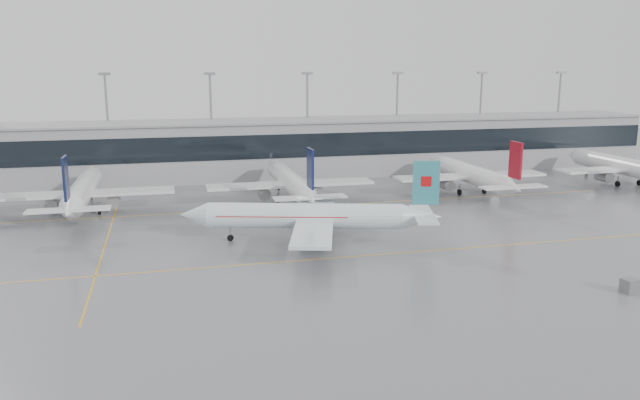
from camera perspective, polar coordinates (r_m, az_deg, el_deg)
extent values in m
plane|color=slate|center=(80.05, 2.09, -5.26)|extent=(320.00, 320.00, 0.00)
cube|color=gold|center=(80.05, 2.09, -5.26)|extent=(120.00, 0.25, 0.01)
cube|color=gold|center=(108.20, -2.31, -0.64)|extent=(120.00, 0.25, 0.01)
cube|color=gold|center=(91.94, -18.97, -3.62)|extent=(0.25, 60.00, 0.01)
cube|color=gray|center=(138.18, -5.05, 4.65)|extent=(180.00, 15.00, 12.00)
cube|color=black|center=(130.60, -4.54, 4.89)|extent=(180.00, 0.20, 5.00)
cube|color=gray|center=(137.51, -5.10, 7.21)|extent=(182.00, 16.00, 0.40)
cylinder|color=gray|center=(142.41, -18.79, 6.30)|extent=(0.50, 0.50, 22.00)
cube|color=gray|center=(141.83, -19.11, 10.84)|extent=(2.40, 1.00, 0.60)
cylinder|color=gray|center=(142.31, -9.88, 6.76)|extent=(0.50, 0.50, 22.00)
cube|color=gray|center=(141.72, -10.05, 11.31)|extent=(2.40, 1.00, 0.60)
cylinder|color=gray|center=(145.57, -1.15, 7.05)|extent=(0.50, 0.50, 22.00)
cube|color=gray|center=(145.00, -1.17, 11.51)|extent=(2.40, 1.00, 0.60)
cylinder|color=gray|center=(151.97, 7.02, 7.18)|extent=(0.50, 0.50, 22.00)
cube|color=gray|center=(151.43, 7.14, 11.45)|extent=(2.40, 1.00, 0.60)
cylinder|color=gray|center=(161.15, 14.41, 7.17)|extent=(0.50, 0.50, 22.00)
cube|color=gray|center=(160.64, 14.62, 11.19)|extent=(2.40, 1.00, 0.60)
cylinder|color=gray|center=(172.67, 20.90, 7.07)|extent=(0.50, 0.50, 22.00)
cube|color=gray|center=(172.19, 21.19, 10.81)|extent=(2.40, 1.00, 0.60)
cylinder|color=white|center=(86.06, -1.44, -1.45)|extent=(26.67, 10.73, 3.51)
cone|color=white|center=(88.29, -11.45, -1.34)|extent=(4.81, 4.47, 3.51)
cone|color=white|center=(86.64, 9.30, -1.51)|extent=(6.35, 4.91, 3.51)
cube|color=white|center=(86.08, -0.44, -1.71)|extent=(12.78, 29.23, 0.45)
cube|color=white|center=(86.59, 9.44, -1.32)|extent=(5.76, 11.48, 0.25)
cube|color=teal|center=(85.70, 9.68, 1.57)|extent=(3.56, 1.33, 5.98)
cylinder|color=gray|center=(81.85, -0.93, -3.54)|extent=(4.04, 3.01, 2.10)
cylinder|color=gray|center=(91.11, -0.63, -1.90)|extent=(4.04, 3.01, 2.10)
cylinder|color=gray|center=(87.89, -8.21, -2.97)|extent=(0.20, 0.20, 1.51)
cylinder|color=black|center=(88.09, -8.19, -3.44)|extent=(0.95, 0.54, 0.90)
cylinder|color=gray|center=(84.04, 0.17, -3.48)|extent=(0.24, 0.24, 1.51)
cylinder|color=black|center=(84.25, 0.17, -3.97)|extent=(1.18, 0.74, 1.10)
cylinder|color=gray|center=(89.06, 0.27, -2.57)|extent=(0.24, 0.24, 1.51)
cylinder|color=black|center=(89.25, 0.27, -3.04)|extent=(1.18, 0.74, 1.10)
cube|color=#B70F0F|center=(85.67, 9.68, 1.71)|extent=(1.47, 0.82, 1.40)
cube|color=#B70F0F|center=(86.24, -3.43, -1.30)|extent=(18.28, 8.36, 0.12)
cylinder|color=white|center=(111.04, -20.86, 0.90)|extent=(3.59, 27.36, 3.59)
cone|color=white|center=(126.39, -20.07, 2.24)|extent=(3.59, 4.00, 3.59)
cone|color=white|center=(95.03, -21.96, -0.98)|extent=(3.59, 5.60, 3.59)
cube|color=white|center=(109.65, -20.93, 0.55)|extent=(29.64, 5.00, 0.45)
cube|color=white|center=(94.78, -21.99, -0.83)|extent=(11.40, 2.80, 0.25)
cube|color=#10173B|center=(93.73, -22.23, 1.86)|extent=(0.35, 3.60, 6.12)
cylinder|color=gray|center=(111.13, -23.30, -0.29)|extent=(2.10, 3.60, 2.10)
cylinder|color=gray|center=(109.94, -18.36, -0.04)|extent=(2.10, 3.60, 2.10)
cylinder|color=gray|center=(121.94, -20.21, 0.66)|extent=(0.20, 0.20, 1.56)
cylinder|color=black|center=(122.09, -20.18, 0.31)|extent=(0.30, 0.90, 0.90)
cylinder|color=gray|center=(109.45, -22.26, -0.69)|extent=(0.24, 0.24, 1.56)
cylinder|color=black|center=(109.61, -22.22, -1.09)|extent=(0.45, 1.10, 1.10)
cylinder|color=gray|center=(108.80, -19.55, -0.56)|extent=(0.24, 0.24, 1.56)
cylinder|color=black|center=(108.96, -19.52, -0.95)|extent=(0.45, 1.10, 1.10)
cylinder|color=white|center=(112.24, -2.85, 1.80)|extent=(3.59, 27.36, 3.59)
cone|color=white|center=(127.44, -4.23, 3.03)|extent=(3.59, 4.00, 3.59)
cone|color=white|center=(96.43, -0.94, 0.10)|extent=(3.59, 5.60, 3.59)
cube|color=white|center=(110.87, -2.70, 1.46)|extent=(29.64, 5.00, 0.45)
cube|color=white|center=(96.18, -0.91, 0.25)|extent=(11.40, 2.80, 0.25)
cube|color=#10173B|center=(95.15, -0.89, 2.91)|extent=(0.35, 3.60, 6.12)
cylinder|color=gray|center=(110.82, -5.17, 0.63)|extent=(2.10, 3.60, 2.10)
cylinder|color=gray|center=(112.65, -0.34, 0.87)|extent=(2.10, 3.60, 2.10)
cylinder|color=gray|center=(123.03, -3.81, 1.49)|extent=(0.20, 0.20, 1.56)
cylinder|color=black|center=(123.18, -3.80, 1.13)|extent=(0.30, 0.90, 0.90)
cylinder|color=gray|center=(109.84, -3.91, 0.24)|extent=(0.24, 0.24, 1.56)
cylinder|color=black|center=(110.00, -3.91, -0.15)|extent=(0.45, 1.10, 1.10)
cylinder|color=gray|center=(110.85, -1.27, 0.38)|extent=(0.24, 0.24, 1.56)
cylinder|color=black|center=(111.01, -1.26, -0.01)|extent=(0.45, 1.10, 1.10)
cylinder|color=white|center=(123.76, 13.27, 2.46)|extent=(3.59, 27.36, 3.59)
cone|color=white|center=(137.70, 10.30, 3.55)|extent=(3.59, 4.00, 3.59)
cone|color=white|center=(109.62, 17.18, 1.02)|extent=(3.59, 5.60, 3.59)
cube|color=white|center=(122.52, 13.58, 2.16)|extent=(29.64, 5.00, 0.45)
cube|color=white|center=(109.40, 17.24, 1.15)|extent=(11.40, 2.80, 0.25)
cube|color=maroon|center=(108.50, 17.45, 3.49)|extent=(0.35, 3.60, 6.12)
cylinder|color=gray|center=(121.09, 11.42, 1.42)|extent=(2.10, 3.60, 2.10)
cylinder|color=gray|center=(125.48, 15.39, 1.60)|extent=(2.10, 3.60, 2.10)
cylinder|color=gray|center=(133.62, 11.14, 2.14)|extent=(0.20, 0.20, 1.56)
cylinder|color=black|center=(133.76, 11.12, 1.81)|extent=(0.30, 0.90, 0.90)
cylinder|color=gray|center=(120.83, 12.65, 1.07)|extent=(0.24, 0.24, 1.56)
cylinder|color=black|center=(120.98, 12.64, 0.71)|extent=(0.45, 1.10, 1.10)
cylinder|color=gray|center=(123.23, 14.82, 1.17)|extent=(0.24, 0.24, 1.56)
cylinder|color=black|center=(123.38, 14.80, 0.82)|extent=(0.45, 1.10, 1.10)
cylinder|color=white|center=(143.13, 25.85, 2.85)|extent=(3.59, 27.36, 3.59)
cone|color=white|center=(155.33, 22.19, 3.81)|extent=(3.59, 4.00, 3.59)
cube|color=white|center=(142.05, 26.22, 2.59)|extent=(29.64, 5.00, 0.45)
cylinder|color=gray|center=(139.63, 24.52, 1.97)|extent=(2.10, 3.60, 2.10)
cylinder|color=gray|center=(151.73, 23.21, 2.56)|extent=(0.20, 0.20, 1.56)
cylinder|color=black|center=(151.85, 23.19, 2.27)|extent=(0.30, 0.90, 0.90)
cylinder|color=gray|center=(139.95, 25.59, 1.66)|extent=(0.24, 0.24, 1.56)
cylinder|color=black|center=(140.08, 25.56, 1.34)|extent=(0.45, 1.10, 1.10)
cylinder|color=gray|center=(143.31, 27.19, 1.72)|extent=(0.24, 0.24, 1.56)
cylinder|color=black|center=(143.43, 27.16, 1.42)|extent=(0.45, 1.10, 1.10)
cube|color=slate|center=(75.48, 26.47, -7.05)|extent=(1.70, 1.60, 1.56)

